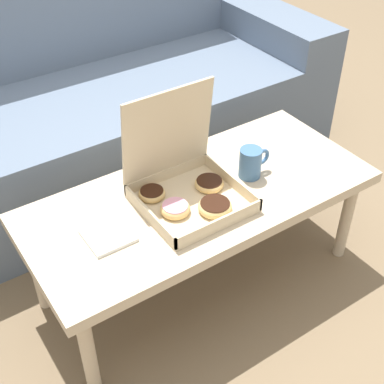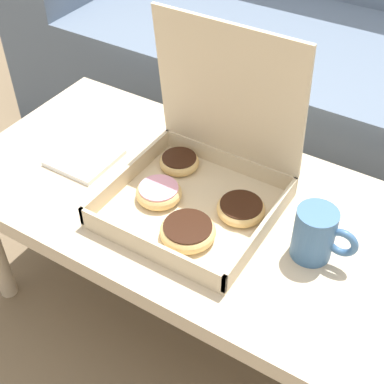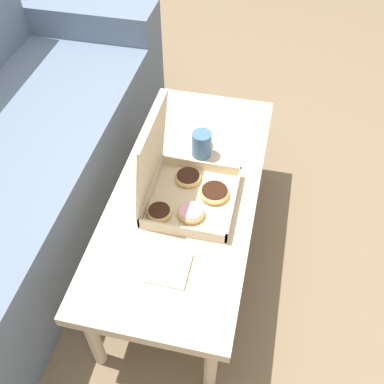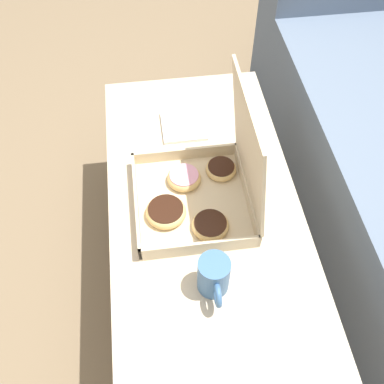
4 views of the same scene
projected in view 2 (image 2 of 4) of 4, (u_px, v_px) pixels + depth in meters
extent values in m
plane|color=#756047|center=(224.00, 315.00, 1.39)|extent=(12.00, 12.00, 0.00)
cube|color=slate|center=(332.00, 118.00, 1.66)|extent=(1.66, 0.63, 0.46)
cube|color=slate|center=(108.00, 15.00, 2.04)|extent=(0.24, 0.83, 0.60)
cube|color=#C6B293|center=(223.00, 217.00, 1.10)|extent=(1.18, 0.52, 0.04)
cylinder|color=#C6B293|center=(97.00, 159.00, 1.58)|extent=(0.04, 0.04, 0.37)
cube|color=beige|center=(192.00, 209.00, 1.09)|extent=(0.32, 0.31, 0.01)
cube|color=beige|center=(149.00, 248.00, 0.98)|extent=(0.32, 0.01, 0.04)
cube|color=beige|center=(228.00, 160.00, 1.17)|extent=(0.32, 0.01, 0.04)
cube|color=beige|center=(129.00, 173.00, 1.13)|extent=(0.01, 0.31, 0.04)
cube|color=beige|center=(263.00, 230.00, 1.01)|extent=(0.01, 0.31, 0.04)
cube|color=beige|center=(229.00, 94.00, 1.04)|extent=(0.32, 0.04, 0.31)
torus|color=#E5BC75|center=(159.00, 193.00, 1.10)|extent=(0.10, 0.10, 0.03)
cylinder|color=pink|center=(159.00, 190.00, 1.09)|extent=(0.08, 0.08, 0.01)
torus|color=#E5BC75|center=(241.00, 209.00, 1.06)|extent=(0.10, 0.10, 0.03)
cylinder|color=black|center=(241.00, 206.00, 1.06)|extent=(0.09, 0.09, 0.01)
torus|color=#E5BC75|center=(179.00, 162.00, 1.17)|extent=(0.09, 0.09, 0.03)
cylinder|color=black|center=(179.00, 159.00, 1.17)|extent=(0.08, 0.08, 0.01)
torus|color=#E5BC75|center=(188.00, 232.00, 1.01)|extent=(0.11, 0.11, 0.03)
cylinder|color=black|center=(188.00, 228.00, 1.01)|extent=(0.09, 0.09, 0.01)
cylinder|color=#3D6693|center=(314.00, 234.00, 0.97)|extent=(0.08, 0.08, 0.11)
torus|color=#3D6693|center=(342.00, 243.00, 0.95)|extent=(0.06, 0.01, 0.06)
cube|color=white|center=(85.00, 157.00, 1.21)|extent=(0.14, 0.14, 0.01)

